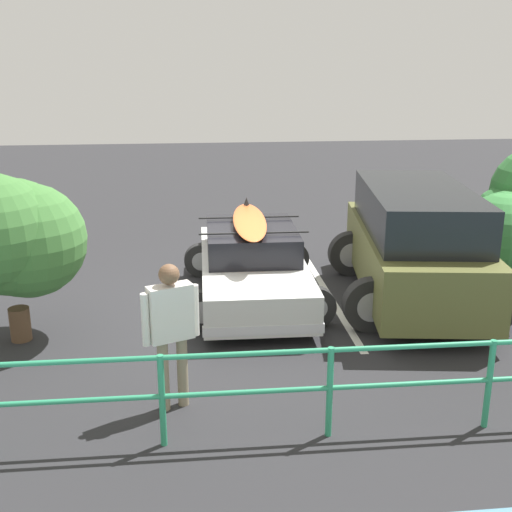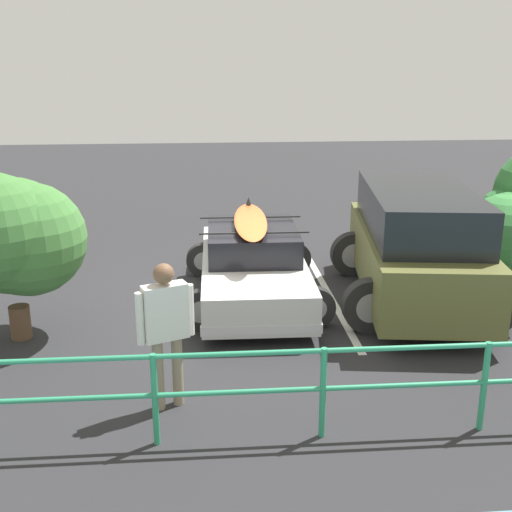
% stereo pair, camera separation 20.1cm
% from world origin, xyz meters
% --- Properties ---
extents(ground_plane, '(44.00, 44.00, 0.02)m').
position_xyz_m(ground_plane, '(0.00, 0.00, -0.01)').
color(ground_plane, '#28282B').
rests_on(ground_plane, ground).
extents(parking_stripe, '(0.12, 4.68, 0.00)m').
position_xyz_m(parking_stripe, '(-1.83, -0.33, 0.00)').
color(parking_stripe, silver).
rests_on(parking_stripe, ground).
extents(sedan_car, '(2.42, 4.15, 1.51)m').
position_xyz_m(sedan_car, '(-0.48, -0.37, 0.60)').
color(sedan_car, silver).
rests_on(sedan_car, ground).
extents(suv_car, '(2.97, 4.74, 1.95)m').
position_xyz_m(suv_car, '(-3.18, 0.00, 1.00)').
color(suv_car, brown).
rests_on(suv_car, ground).
extents(person_bystander, '(0.65, 0.38, 1.78)m').
position_xyz_m(person_bystander, '(0.80, 3.16, 1.07)').
color(person_bystander, gray).
rests_on(person_bystander, ground).
extents(railing_fence, '(8.98, 0.12, 1.05)m').
position_xyz_m(railing_fence, '(-1.77, 3.95, 0.70)').
color(railing_fence, '#2D9366').
rests_on(railing_fence, ground).
extents(bush_near_left, '(2.31, 1.95, 2.49)m').
position_xyz_m(bush_near_left, '(3.12, 1.04, 1.59)').
color(bush_near_left, brown).
rests_on(bush_near_left, ground).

